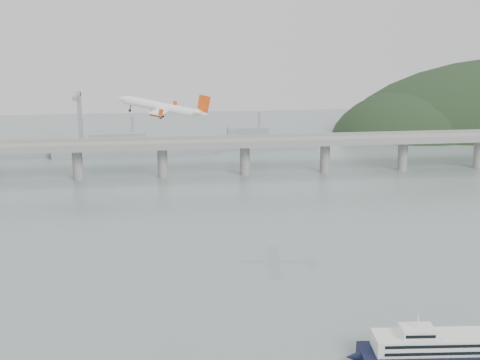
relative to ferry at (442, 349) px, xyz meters
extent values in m
plane|color=slate|center=(-49.92, 19.94, -3.99)|extent=(900.00, 900.00, 0.00)
cube|color=gray|center=(-49.92, 219.94, 16.01)|extent=(800.00, 22.00, 2.20)
cube|color=gray|center=(-49.92, 209.44, 18.01)|extent=(800.00, 0.60, 1.80)
cube|color=gray|center=(-49.92, 230.44, 18.01)|extent=(800.00, 0.60, 1.80)
cylinder|color=gray|center=(-129.92, 219.94, 5.51)|extent=(6.00, 6.00, 21.00)
cylinder|color=gray|center=(-79.92, 219.94, 5.51)|extent=(6.00, 6.00, 21.00)
cylinder|color=gray|center=(-29.92, 219.94, 5.51)|extent=(6.00, 6.00, 21.00)
cylinder|color=gray|center=(20.08, 219.94, 5.51)|extent=(6.00, 6.00, 21.00)
cylinder|color=gray|center=(70.08, 219.94, 5.51)|extent=(6.00, 6.00, 21.00)
cylinder|color=gray|center=(120.08, 219.94, 5.51)|extent=(6.00, 6.00, 21.00)
ellipsoid|color=black|center=(125.08, 339.94, -15.99)|extent=(140.00, 110.00, 96.00)
cube|color=gray|center=(-99.92, 284.94, 0.01)|extent=(110.55, 21.43, 8.00)
cube|color=gray|center=(-110.92, 284.94, 8.01)|extent=(39.01, 16.73, 8.00)
cylinder|color=gray|center=(-99.92, 284.94, 16.01)|extent=(1.60, 1.60, 14.00)
cube|color=gray|center=(-9.92, 294.94, 0.01)|extent=(85.00, 13.60, 8.00)
cube|color=gray|center=(-18.42, 294.94, 8.01)|extent=(29.75, 11.90, 8.00)
cylinder|color=gray|center=(-9.92, 294.94, 16.01)|extent=(1.60, 1.60, 14.00)
cube|color=gray|center=(-139.92, 319.94, 16.01)|extent=(3.00, 3.00, 40.00)
cube|color=gray|center=(-139.92, 309.94, 34.01)|extent=(3.00, 28.00, 3.00)
cube|color=black|center=(0.00, 0.00, -2.10)|extent=(48.04, 15.02, 3.78)
cone|color=black|center=(-25.46, 2.00, -2.10)|extent=(5.01, 4.14, 3.78)
cube|color=silver|center=(0.00, 0.00, 2.16)|extent=(40.35, 12.54, 4.73)
cube|color=black|center=(-0.37, -4.76, 3.39)|extent=(35.85, 2.96, 0.95)
cube|color=black|center=(-0.37, -4.76, 1.12)|extent=(35.85, 2.96, 0.95)
cube|color=black|center=(0.37, 4.76, 3.39)|extent=(35.85, 2.96, 0.95)
cube|color=black|center=(0.37, 4.76, 1.12)|extent=(35.85, 2.96, 0.95)
cube|color=silver|center=(-7.54, 0.59, 5.75)|extent=(9.95, 7.34, 2.46)
cube|color=black|center=(-7.81, -2.76, 5.75)|extent=(8.50, 0.78, 0.95)
cylinder|color=silver|center=(-7.54, 0.59, 8.78)|extent=(0.51, 0.51, 3.78)
cylinder|color=white|center=(-79.01, 104.79, 55.98)|extent=(29.11, 10.31, 9.05)
cone|color=white|center=(-94.94, 107.70, 59.05)|extent=(5.47, 4.67, 4.45)
cone|color=white|center=(-62.47, 101.79, 53.32)|extent=(6.18, 4.45, 4.64)
cube|color=white|center=(-78.21, 104.59, 54.78)|extent=(11.00, 35.40, 3.12)
cube|color=white|center=(-63.33, 101.99, 54.22)|extent=(5.34, 12.76, 1.50)
cube|color=#CF400E|center=(-61.68, 101.87, 57.36)|extent=(5.83, 1.30, 7.46)
cylinder|color=#CF400E|center=(-79.02, 110.41, 53.36)|extent=(5.12, 3.37, 3.16)
cylinder|color=black|center=(-81.11, 110.79, 53.76)|extent=(1.23, 2.44, 2.40)
cube|color=white|center=(-78.82, 110.43, 54.37)|extent=(2.77, 0.73, 1.71)
cylinder|color=#CF400E|center=(-80.94, 99.25, 53.94)|extent=(5.12, 3.37, 3.16)
cylinder|color=black|center=(-83.03, 99.64, 54.35)|extent=(1.23, 2.44, 2.40)
cube|color=white|center=(-80.74, 99.27, 54.95)|extent=(2.77, 0.73, 1.71)
cylinder|color=black|center=(-78.11, 107.19, 52.82)|extent=(0.90, 0.48, 2.52)
cylinder|color=black|center=(-78.33, 107.17, 51.71)|extent=(1.38, 0.63, 1.34)
cylinder|color=black|center=(-79.02, 101.92, 53.10)|extent=(0.90, 0.48, 2.52)
cylinder|color=black|center=(-79.24, 101.89, 51.98)|extent=(1.38, 0.63, 1.34)
cylinder|color=black|center=(-91.51, 106.92, 55.45)|extent=(0.90, 0.48, 2.52)
cylinder|color=black|center=(-91.73, 106.90, 54.34)|extent=(1.38, 0.63, 1.34)
cube|color=#CF400E|center=(-73.00, 121.49, 54.71)|extent=(2.10, 0.54, 2.74)
cube|color=#CF400E|center=(-78.96, 87.00, 56.51)|extent=(2.10, 0.54, 2.74)
camera|label=1|loc=(-77.27, -158.07, 95.23)|focal=48.00mm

